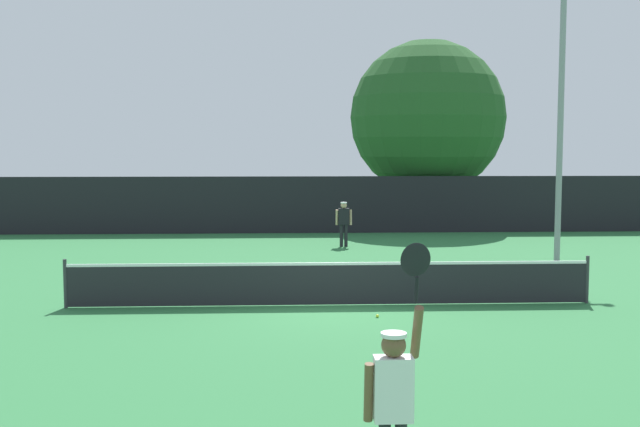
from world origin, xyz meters
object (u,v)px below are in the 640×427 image
at_px(player_receiving, 344,220).
at_px(parked_car_far, 418,199).
at_px(tennis_ball, 377,316).
at_px(large_tree, 427,118).
at_px(player_serving, 394,391).
at_px(parked_car_near, 124,205).
at_px(light_pole, 561,98).
at_px(parked_car_mid, 339,200).

distance_m(player_receiving, parked_car_far, 13.78).
bearing_deg(tennis_ball, large_tree, 76.55).
distance_m(player_serving, tennis_ball, 8.36).
height_order(player_receiving, parked_car_near, parked_car_near).
xyz_separation_m(tennis_ball, light_pole, (6.35, 7.27, 4.91)).
bearing_deg(parked_car_far, large_tree, -98.86).
height_order(player_serving, tennis_ball, player_serving).
xyz_separation_m(player_receiving, large_tree, (4.26, 7.30, 3.82)).
relative_size(light_pole, large_tree, 1.07).
bearing_deg(large_tree, tennis_ball, -103.45).
distance_m(light_pole, parked_car_far, 17.38).
relative_size(player_receiving, parked_car_far, 0.37).
bearing_deg(parked_car_near, player_serving, -66.48).
height_order(tennis_ball, large_tree, large_tree).
distance_m(tennis_ball, light_pole, 10.83).
xyz_separation_m(light_pole, parked_car_mid, (-5.46, 16.31, -4.17)).
bearing_deg(player_serving, parked_car_mid, 86.89).
height_order(parked_car_mid, parked_car_far, same).
relative_size(large_tree, parked_car_far, 1.91).
xyz_separation_m(player_receiving, parked_car_near, (-9.58, 9.55, -0.17)).
relative_size(player_serving, parked_car_near, 0.59).
bearing_deg(light_pole, parked_car_mid, 108.50).
distance_m(light_pole, large_tree, 11.39).
height_order(player_serving, large_tree, large_tree).
bearing_deg(player_receiving, tennis_ball, 89.17).
relative_size(light_pole, parked_car_far, 2.04).
height_order(parked_car_near, parked_car_mid, same).
relative_size(tennis_ball, parked_car_mid, 0.02).
distance_m(large_tree, parked_car_near, 14.59).
xyz_separation_m(tennis_ball, parked_car_near, (-9.42, 20.75, 0.74)).
distance_m(player_receiving, light_pole, 8.35).
distance_m(tennis_ball, parked_car_far, 24.62).
distance_m(player_receiving, tennis_ball, 11.24).
relative_size(tennis_ball, light_pole, 0.01).
bearing_deg(large_tree, parked_car_far, 83.79).
distance_m(player_serving, parked_car_mid, 31.87).
bearing_deg(parked_car_near, player_receiving, -37.88).
relative_size(parked_car_near, parked_car_mid, 1.00).
height_order(large_tree, parked_car_far, large_tree).
bearing_deg(light_pole, player_serving, -114.86).
bearing_deg(tennis_ball, player_receiving, 89.17).
bearing_deg(player_receiving, light_pole, 147.56).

